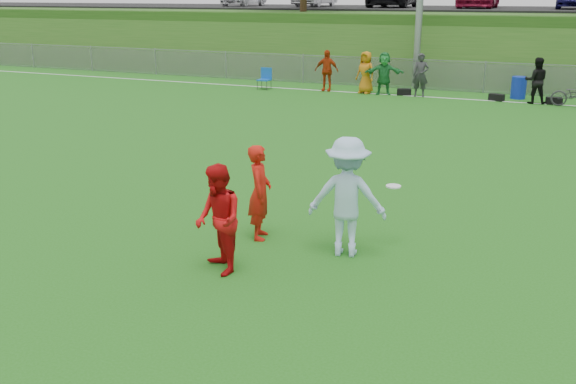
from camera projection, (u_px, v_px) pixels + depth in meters
The scene contains 14 objects.
ground at pixel (305, 292), 8.87m from camera, with size 120.00×120.00×0.00m, color #206014.
sideline_far at pixel (477, 100), 24.68m from camera, with size 60.00×0.10×0.01m, color white.
fence at pixel (484, 77), 26.25m from camera, with size 58.00×0.06×1.30m.
berm at pixel (510, 39), 35.66m from camera, with size 120.00×18.00×3.00m, color #245317.
parking_lot at pixel (516, 9), 36.96m from camera, with size 120.00×12.00×0.10m, color black.
spectator_row at pixel (405, 74), 25.50m from camera, with size 9.19×0.92×1.69m.
gear_bags at pixel (510, 98), 24.29m from camera, with size 7.66×0.46×0.26m.
player_red_left at pixel (260, 192), 10.61m from camera, with size 0.58×0.38×1.60m, color red.
player_red_center at pixel (218, 220), 9.28m from camera, with size 0.79×0.62×1.63m, color red.
player_blue at pixel (347, 197), 9.89m from camera, with size 1.22×0.70×1.89m, color #ACD1EE.
frisbee at pixel (393, 186), 10.24m from camera, with size 0.25×0.25×0.02m.
recycling_bin at pixel (519, 88), 24.91m from camera, with size 0.57×0.57×0.85m, color #102AAF.
camp_chair at pixel (264, 83), 27.36m from camera, with size 0.50×0.51×0.90m.
bicycle at pixel (576, 95), 23.03m from camera, with size 0.58×1.67×0.88m, color #2C2C2F.
Camera 1 is at (2.94, -7.51, 3.96)m, focal length 40.00 mm.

